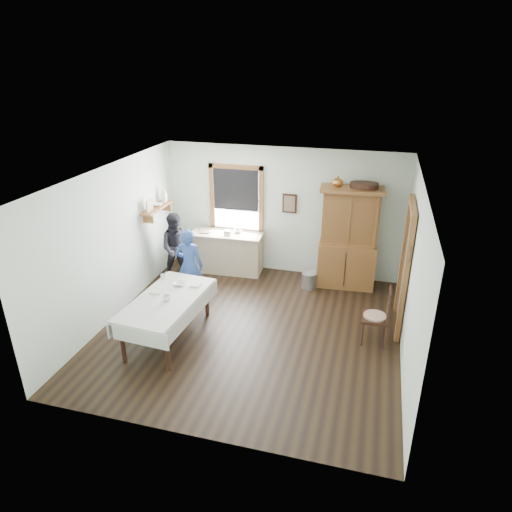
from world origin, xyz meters
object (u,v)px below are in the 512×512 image
(china_hutch, at_px, (348,238))
(wicker_basket, at_px, (324,280))
(pail, at_px, (309,280))
(woman_blue, at_px, (190,268))
(figure_dark, at_px, (178,250))
(work_counter, at_px, (227,252))
(dining_table, at_px, (168,318))
(spindle_chair, at_px, (376,315))

(china_hutch, bearing_deg, wicker_basket, -174.75)
(pail, distance_m, woman_blue, 2.44)
(wicker_basket, height_order, figure_dark, figure_dark)
(work_counter, xyz_separation_m, wicker_basket, (2.14, -0.08, -0.34))
(woman_blue, xyz_separation_m, figure_dark, (-0.57, 0.72, 0.01))
(china_hutch, relative_size, dining_table, 1.11)
(work_counter, bearing_deg, wicker_basket, -4.58)
(china_hutch, height_order, woman_blue, china_hutch)
(china_hutch, xyz_separation_m, figure_dark, (-3.39, -0.67, -0.35))
(work_counter, distance_m, wicker_basket, 2.17)
(wicker_basket, relative_size, figure_dark, 0.25)
(wicker_basket, xyz_separation_m, woman_blue, (-2.41, -1.32, 0.57))
(china_hutch, relative_size, woman_blue, 1.54)
(woman_blue, bearing_deg, dining_table, 93.40)
(work_counter, relative_size, china_hutch, 0.75)
(dining_table, distance_m, woman_blue, 1.36)
(pail, relative_size, wicker_basket, 0.99)
(work_counter, distance_m, figure_dark, 1.11)
(pail, relative_size, woman_blue, 0.25)
(work_counter, height_order, dining_table, work_counter)
(dining_table, xyz_separation_m, figure_dark, (-0.72, 2.04, 0.31))
(pail, relative_size, figure_dark, 0.24)
(work_counter, height_order, figure_dark, figure_dark)
(woman_blue, bearing_deg, wicker_basket, -154.45)
(dining_table, xyz_separation_m, woman_blue, (-0.15, 1.32, 0.30))
(spindle_chair, relative_size, figure_dark, 0.74)
(pail, height_order, woman_blue, woman_blue)
(pail, height_order, wicker_basket, pail)
(china_hutch, xyz_separation_m, pail, (-0.69, -0.32, -0.87))
(spindle_chair, xyz_separation_m, figure_dark, (-4.03, 1.27, 0.17))
(spindle_chair, xyz_separation_m, pail, (-1.33, 1.63, -0.34))
(dining_table, relative_size, spindle_chair, 1.85)
(dining_table, xyz_separation_m, wicker_basket, (2.26, 2.64, -0.27))
(pail, xyz_separation_m, wicker_basket, (0.28, 0.25, -0.07))
(china_hutch, height_order, figure_dark, china_hutch)
(wicker_basket, relative_size, woman_blue, 0.25)
(work_counter, distance_m, dining_table, 2.72)
(work_counter, height_order, wicker_basket, work_counter)
(wicker_basket, bearing_deg, woman_blue, -151.32)
(work_counter, height_order, woman_blue, woman_blue)
(china_hutch, height_order, pail, china_hutch)
(wicker_basket, bearing_deg, dining_table, -130.64)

